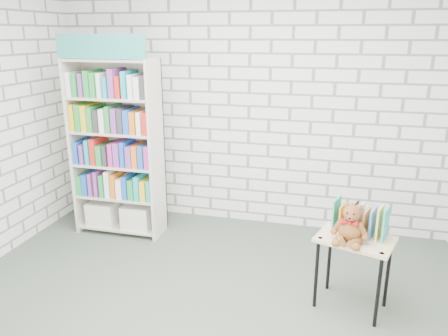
# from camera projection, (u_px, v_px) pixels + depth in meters

# --- Properties ---
(ground) EXTENTS (4.50, 4.50, 0.00)m
(ground) POSITION_uv_depth(u_px,v_px,m) (197.00, 318.00, 3.50)
(ground) COLOR #414C40
(ground) RESTS_ON ground
(room_shell) EXTENTS (4.52, 4.02, 2.81)m
(room_shell) POSITION_uv_depth(u_px,v_px,m) (192.00, 95.00, 2.97)
(room_shell) COLOR silver
(room_shell) RESTS_ON ground
(bookshelf) EXTENTS (0.97, 0.38, 2.18)m
(bookshelf) POSITION_uv_depth(u_px,v_px,m) (117.00, 147.00, 4.78)
(bookshelf) COLOR beige
(bookshelf) RESTS_ON ground
(display_table) EXTENTS (0.68, 0.56, 0.63)m
(display_table) POSITION_uv_depth(u_px,v_px,m) (355.00, 248.00, 3.50)
(display_table) COLOR tan
(display_table) RESTS_ON ground
(table_books) EXTENTS (0.44, 0.30, 0.24)m
(table_books) POSITION_uv_depth(u_px,v_px,m) (360.00, 220.00, 3.51)
(table_books) COLOR teal
(table_books) RESTS_ON display_table
(teddy_bear) EXTENTS (0.29, 0.28, 0.31)m
(teddy_bear) POSITION_uv_depth(u_px,v_px,m) (350.00, 227.00, 3.38)
(teddy_bear) COLOR brown
(teddy_bear) RESTS_ON display_table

